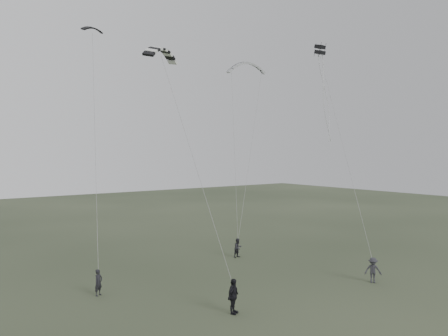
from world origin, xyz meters
TOP-DOWN VIEW (x-y plane):
  - ground at (0.00, 0.00)m, footprint 140.00×140.00m
  - flyer_left at (-7.46, 5.80)m, footprint 0.69×0.61m
  - flyer_right at (5.26, 8.36)m, footprint 0.83×0.68m
  - flyer_center at (-2.75, -1.38)m, footprint 1.19×0.92m
  - flyer_far at (8.10, -2.46)m, footprint 1.20×1.21m
  - kite_dark_small at (-5.02, 13.17)m, footprint 1.68×0.85m
  - kite_pale_large at (9.33, 12.24)m, footprint 3.73×2.56m
  - kite_striped at (-4.19, 3.86)m, footprint 2.89×2.10m
  - kite_box at (10.30, 4.17)m, footprint 0.68×0.82m

SIDE VIEW (x-z plane):
  - ground at x=0.00m, z-range 0.00..0.00m
  - flyer_right at x=5.26m, z-range 0.00..1.57m
  - flyer_left at x=-7.46m, z-range 0.00..1.59m
  - flyer_far at x=8.10m, z-range 0.00..1.67m
  - flyer_center at x=-2.75m, z-range 0.00..1.88m
  - kite_striped at x=-4.19m, z-range 14.22..15.46m
  - kite_box at x=10.30m, z-range 16.44..17.28m
  - kite_pale_large at x=9.33m, z-range 16.18..17.82m
  - kite_dark_small at x=-5.02m, z-range 17.73..18.39m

